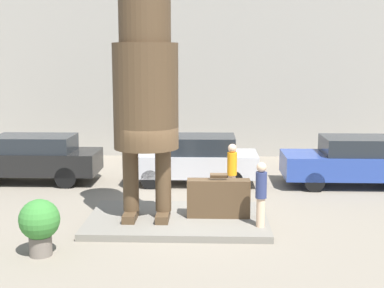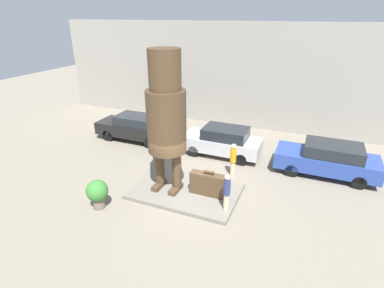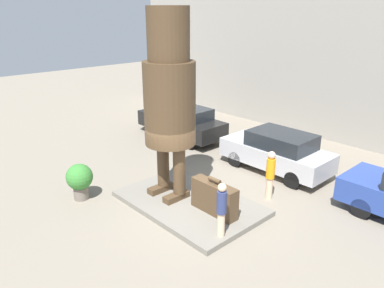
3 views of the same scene
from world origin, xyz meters
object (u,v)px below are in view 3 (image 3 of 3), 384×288
object	(u,v)px
statue_figure	(169,92)
parked_car_silver	(277,151)
parked_car_black	(181,121)
planter_pot	(80,179)
tourist	(222,208)
giant_suitcase	(214,198)
worker_hivis	(270,173)

from	to	relation	value
statue_figure	parked_car_silver	distance (m)	5.34
parked_car_black	planter_pot	world-z (taller)	parked_car_black
tourist	giant_suitcase	bearing A→B (deg)	142.46
giant_suitcase	worker_hivis	distance (m)	2.26
parked_car_silver	giant_suitcase	bearing A→B (deg)	99.99
tourist	parked_car_silver	xyz separation A→B (m)	(-1.75, 5.03, -0.19)
giant_suitcase	worker_hivis	size ratio (longest dim) A/B	0.95
planter_pot	worker_hivis	size ratio (longest dim) A/B	0.73
tourist	planter_pot	bearing A→B (deg)	-161.42
giant_suitcase	planter_pot	bearing A→B (deg)	-148.02
statue_figure	tourist	size ratio (longest dim) A/B	3.75
statue_figure	planter_pot	size ratio (longest dim) A/B	4.80
planter_pot	worker_hivis	world-z (taller)	worker_hivis
worker_hivis	parked_car_silver	bearing A→B (deg)	119.70
parked_car_black	parked_car_silver	bearing A→B (deg)	-179.74
statue_figure	planter_pot	bearing A→B (deg)	-132.45
giant_suitcase	worker_hivis	xyz separation A→B (m)	(0.42, 2.20, 0.27)
giant_suitcase	parked_car_black	xyz separation A→B (m)	(-6.30, 4.24, 0.19)
parked_car_black	planter_pot	size ratio (longest dim) A/B	3.85
tourist	planter_pot	world-z (taller)	tourist
planter_pot	giant_suitcase	bearing A→B (deg)	31.98
statue_figure	worker_hivis	xyz separation A→B (m)	(2.23, 2.37, -2.70)
worker_hivis	statue_figure	bearing A→B (deg)	-133.20
planter_pot	tourist	bearing A→B (deg)	18.58
giant_suitcase	statue_figure	bearing A→B (deg)	-174.57
statue_figure	worker_hivis	size ratio (longest dim) A/B	3.50
worker_hivis	parked_car_black	bearing A→B (deg)	163.16
planter_pot	parked_car_black	bearing A→B (deg)	110.33
giant_suitcase	tourist	world-z (taller)	tourist
statue_figure	tourist	bearing A→B (deg)	-12.05
giant_suitcase	parked_car_black	bearing A→B (deg)	146.07
planter_pot	parked_car_silver	bearing A→B (deg)	65.11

